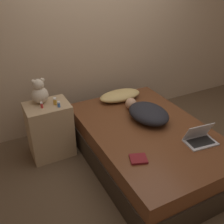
{
  "coord_description": "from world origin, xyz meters",
  "views": [
    {
      "loc": [
        -1.56,
        -2.1,
        2.21
      ],
      "look_at": [
        -0.35,
        0.25,
        0.69
      ],
      "focal_mm": 42.0,
      "sensor_mm": 36.0,
      "label": 1
    }
  ],
  "objects_px": {
    "person_lying": "(147,113)",
    "laptop": "(200,138)",
    "pillow": "(120,95)",
    "bottle_red": "(42,105)",
    "bottle_blue": "(59,104)",
    "bottle_amber": "(55,101)",
    "book": "(138,159)",
    "teddy_bear": "(40,92)"
  },
  "relations": [
    {
      "from": "teddy_bear",
      "to": "book",
      "type": "height_order",
      "value": "teddy_bear"
    },
    {
      "from": "person_lying",
      "to": "bottle_amber",
      "type": "relative_size",
      "value": 8.37
    },
    {
      "from": "person_lying",
      "to": "laptop",
      "type": "bearing_deg",
      "value": -77.42
    },
    {
      "from": "laptop",
      "to": "bottle_blue",
      "type": "relative_size",
      "value": 5.03
    },
    {
      "from": "bottle_blue",
      "to": "book",
      "type": "distance_m",
      "value": 1.16
    },
    {
      "from": "teddy_bear",
      "to": "bottle_blue",
      "type": "height_order",
      "value": "teddy_bear"
    },
    {
      "from": "laptop",
      "to": "bottle_blue",
      "type": "height_order",
      "value": "bottle_blue"
    },
    {
      "from": "book",
      "to": "bottle_amber",
      "type": "bearing_deg",
      "value": 113.61
    },
    {
      "from": "teddy_bear",
      "to": "bottle_red",
      "type": "distance_m",
      "value": 0.17
    },
    {
      "from": "bottle_blue",
      "to": "bottle_amber",
      "type": "xyz_separation_m",
      "value": [
        -0.02,
        0.08,
        0.01
      ]
    },
    {
      "from": "laptop",
      "to": "bottle_red",
      "type": "xyz_separation_m",
      "value": [
        -1.4,
        1.15,
        0.2
      ]
    },
    {
      "from": "pillow",
      "to": "teddy_bear",
      "type": "bearing_deg",
      "value": 179.52
    },
    {
      "from": "person_lying",
      "to": "teddy_bear",
      "type": "relative_size",
      "value": 2.32
    },
    {
      "from": "pillow",
      "to": "bottle_amber",
      "type": "distance_m",
      "value": 0.98
    },
    {
      "from": "pillow",
      "to": "bottle_blue",
      "type": "height_order",
      "value": "bottle_blue"
    },
    {
      "from": "person_lying",
      "to": "bottle_blue",
      "type": "xyz_separation_m",
      "value": [
        -0.98,
        0.42,
        0.16
      ]
    },
    {
      "from": "teddy_bear",
      "to": "bottle_amber",
      "type": "xyz_separation_m",
      "value": [
        0.14,
        -0.13,
        -0.09
      ]
    },
    {
      "from": "laptop",
      "to": "bottle_blue",
      "type": "distance_m",
      "value": 1.64
    },
    {
      "from": "bottle_blue",
      "to": "pillow",
      "type": "bearing_deg",
      "value": 12.02
    },
    {
      "from": "laptop",
      "to": "bottle_red",
      "type": "distance_m",
      "value": 1.82
    },
    {
      "from": "teddy_bear",
      "to": "bottle_amber",
      "type": "height_order",
      "value": "teddy_bear"
    },
    {
      "from": "bottle_red",
      "to": "bottle_amber",
      "type": "distance_m",
      "value": 0.16
    },
    {
      "from": "laptop",
      "to": "book",
      "type": "bearing_deg",
      "value": -177.29
    },
    {
      "from": "person_lying",
      "to": "book",
      "type": "bearing_deg",
      "value": -136.96
    },
    {
      "from": "bottle_blue",
      "to": "bottle_amber",
      "type": "bearing_deg",
      "value": 104.81
    },
    {
      "from": "laptop",
      "to": "book",
      "type": "relative_size",
      "value": 1.7
    },
    {
      "from": "book",
      "to": "pillow",
      "type": "bearing_deg",
      "value": 69.08
    },
    {
      "from": "bottle_blue",
      "to": "bottle_amber",
      "type": "relative_size",
      "value": 0.81
    },
    {
      "from": "pillow",
      "to": "book",
      "type": "height_order",
      "value": "pillow"
    },
    {
      "from": "pillow",
      "to": "bottle_blue",
      "type": "xyz_separation_m",
      "value": [
        -0.94,
        -0.2,
        0.18
      ]
    },
    {
      "from": "pillow",
      "to": "laptop",
      "type": "distance_m",
      "value": 1.31
    },
    {
      "from": "bottle_amber",
      "to": "book",
      "type": "height_order",
      "value": "bottle_amber"
    },
    {
      "from": "laptop",
      "to": "bottle_amber",
      "type": "xyz_separation_m",
      "value": [
        -1.23,
        1.16,
        0.21
      ]
    },
    {
      "from": "pillow",
      "to": "bottle_amber",
      "type": "relative_size",
      "value": 7.09
    },
    {
      "from": "teddy_bear",
      "to": "bottle_red",
      "type": "bearing_deg",
      "value": -98.87
    },
    {
      "from": "bottle_amber",
      "to": "book",
      "type": "xyz_separation_m",
      "value": [
        0.49,
        -1.11,
        -0.24
      ]
    },
    {
      "from": "pillow",
      "to": "bottle_red",
      "type": "xyz_separation_m",
      "value": [
        -1.12,
        -0.13,
        0.18
      ]
    },
    {
      "from": "pillow",
      "to": "teddy_bear",
      "type": "distance_m",
      "value": 1.13
    },
    {
      "from": "bottle_red",
      "to": "book",
      "type": "xyz_separation_m",
      "value": [
        0.65,
        -1.1,
        -0.24
      ]
    },
    {
      "from": "person_lying",
      "to": "laptop",
      "type": "distance_m",
      "value": 0.7
    },
    {
      "from": "teddy_bear",
      "to": "book",
      "type": "xyz_separation_m",
      "value": [
        0.63,
        -1.24,
        -0.34
      ]
    },
    {
      "from": "bottle_amber",
      "to": "bottle_red",
      "type": "bearing_deg",
      "value": -175.31
    }
  ]
}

